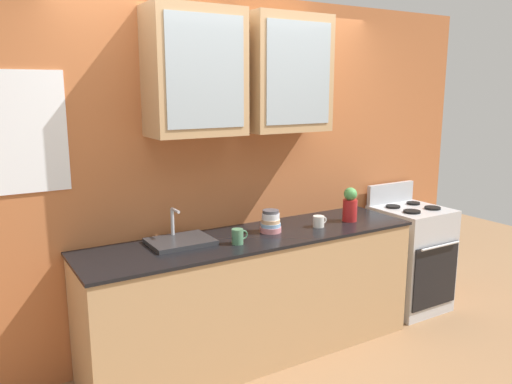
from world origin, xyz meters
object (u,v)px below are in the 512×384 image
(cup_near_sink, at_px, (238,236))
(sink_faucet, at_px, (180,241))
(cup_near_bowls, at_px, (319,221))
(bowl_stack, at_px, (271,222))
(vase, at_px, (350,205))
(stove_range, at_px, (409,257))

(cup_near_sink, bearing_deg, sink_faucet, 147.40)
(sink_faucet, bearing_deg, cup_near_bowls, -8.23)
(bowl_stack, relative_size, vase, 0.61)
(bowl_stack, distance_m, vase, 0.71)
(bowl_stack, distance_m, cup_near_sink, 0.37)
(cup_near_sink, bearing_deg, cup_near_bowls, 4.48)
(stove_range, height_order, cup_near_bowls, stove_range)
(cup_near_bowls, bearing_deg, cup_near_sink, -175.52)
(stove_range, relative_size, bowl_stack, 6.66)
(sink_faucet, relative_size, vase, 1.57)
(stove_range, bearing_deg, bowl_stack, 179.31)
(bowl_stack, xyz_separation_m, vase, (0.70, -0.06, 0.06))
(bowl_stack, bearing_deg, cup_near_bowls, -10.64)
(stove_range, bearing_deg, cup_near_bowls, -177.09)
(sink_faucet, xyz_separation_m, cup_near_sink, (0.33, -0.21, 0.03))
(sink_faucet, bearing_deg, bowl_stack, -6.84)
(stove_range, distance_m, cup_near_sink, 1.89)
(stove_range, xyz_separation_m, bowl_stack, (-1.47, 0.02, 0.52))
(cup_near_sink, xyz_separation_m, cup_near_bowls, (0.73, 0.06, -0.01))
(sink_faucet, height_order, cup_near_bowls, sink_faucet)
(sink_faucet, distance_m, bowl_stack, 0.68)
(vase, distance_m, cup_near_sink, 1.06)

